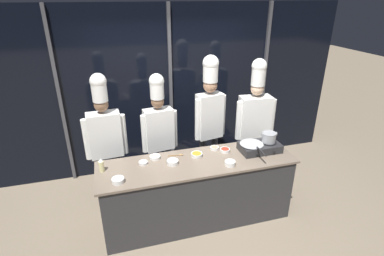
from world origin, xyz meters
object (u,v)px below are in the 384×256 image
at_px(prep_bowl_carrots, 197,154).
at_px(prep_bowl_shrimp, 155,157).
at_px(prep_bowl_chicken, 230,163).
at_px(chef_head, 105,134).
at_px(prep_bowl_chili_flakes, 225,150).
at_px(prep_bowl_noodles, 173,162).
at_px(prep_bowl_mushrooms, 214,148).
at_px(portable_stove, 260,147).
at_px(chef_sous, 159,128).
at_px(prep_bowl_rice, 118,180).
at_px(squeeze_bottle_oil, 101,165).
at_px(frying_pan, 252,143).
at_px(serving_spoon_slotted, 178,155).
at_px(chef_line, 210,111).
at_px(stock_pot, 269,137).
at_px(prep_bowl_garlic, 143,163).
at_px(chef_pastry, 255,117).

relative_size(prep_bowl_carrots, prep_bowl_shrimp, 1.08).
xyz_separation_m(prep_bowl_chicken, chef_head, (-1.44, 0.91, 0.17)).
relative_size(prep_bowl_chili_flakes, chef_head, 0.07).
bearing_deg(prep_bowl_noodles, prep_bowl_mushrooms, 19.07).
distance_m(portable_stove, chef_sous, 1.42).
relative_size(prep_bowl_rice, chef_sous, 0.08).
xyz_separation_m(squeeze_bottle_oil, prep_bowl_mushrooms, (1.46, 0.15, -0.06)).
bearing_deg(portable_stove, prep_bowl_shrimp, 172.28).
distance_m(squeeze_bottle_oil, prep_bowl_noodles, 0.84).
height_order(frying_pan, chef_sous, chef_sous).
xyz_separation_m(prep_bowl_rice, serving_spoon_slotted, (0.79, 0.40, -0.02)).
relative_size(frying_pan, prep_bowl_chicken, 3.98).
bearing_deg(prep_bowl_rice, prep_bowl_chili_flakes, 13.32).
relative_size(prep_bowl_chicken, chef_line, 0.06).
height_order(prep_bowl_shrimp, chef_head, chef_head).
height_order(portable_stove, prep_bowl_mushrooms, portable_stove).
xyz_separation_m(stock_pot, prep_bowl_garlic, (-1.66, 0.09, -0.17)).
xyz_separation_m(portable_stove, prep_bowl_noodles, (-1.19, -0.01, -0.03)).
relative_size(stock_pot, prep_bowl_garlic, 1.92).
distance_m(prep_bowl_carrots, chef_sous, 0.74).
bearing_deg(chef_head, stock_pot, 158.36).
distance_m(prep_bowl_mushrooms, serving_spoon_slotted, 0.51).
xyz_separation_m(prep_bowl_noodles, prep_bowl_mushrooms, (0.63, 0.22, -0.01)).
height_order(squeeze_bottle_oil, chef_head, chef_head).
distance_m(serving_spoon_slotted, chef_sous, 0.58).
xyz_separation_m(portable_stove, prep_bowl_rice, (-1.86, -0.23, -0.03)).
relative_size(prep_bowl_noodles, chef_line, 0.07).
height_order(prep_bowl_garlic, prep_bowl_rice, prep_bowl_rice).
xyz_separation_m(frying_pan, prep_bowl_noodles, (-1.07, -0.01, -0.10)).
bearing_deg(chef_sous, squeeze_bottle_oil, 30.85).
xyz_separation_m(prep_bowl_noodles, prep_bowl_rice, (-0.67, -0.22, 0.00)).
bearing_deg(chef_pastry, chef_line, -4.15).
bearing_deg(frying_pan, prep_bowl_garlic, 176.12).
xyz_separation_m(serving_spoon_slotted, chef_sous, (-0.15, 0.54, 0.17)).
height_order(prep_bowl_rice, chef_head, chef_head).
height_order(prep_bowl_rice, serving_spoon_slotted, prep_bowl_rice).
bearing_deg(prep_bowl_chili_flakes, serving_spoon_slotted, 173.62).
distance_m(prep_bowl_noodles, serving_spoon_slotted, 0.22).
distance_m(prep_bowl_rice, chef_line, 1.70).
distance_m(chef_sous, chef_line, 0.77).
relative_size(squeeze_bottle_oil, serving_spoon_slotted, 0.85).
distance_m(prep_bowl_chili_flakes, chef_sous, 0.99).
bearing_deg(prep_bowl_carrots, chef_head, 152.43).
bearing_deg(chef_head, chef_pastry, 174.23).
distance_m(frying_pan, prep_bowl_rice, 1.75).
distance_m(prep_bowl_chili_flakes, chef_pastry, 0.85).
bearing_deg(prep_bowl_chicken, prep_bowl_noodles, 161.56).
bearing_deg(prep_bowl_chicken, chef_head, 147.69).
relative_size(squeeze_bottle_oil, prep_bowl_shrimp, 1.25).
distance_m(frying_pan, stock_pot, 0.25).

